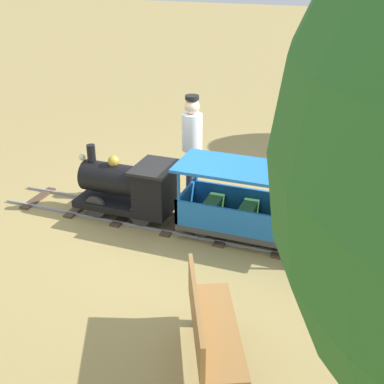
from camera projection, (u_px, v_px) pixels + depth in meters
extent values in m
plane|color=#A38C51|center=(195.00, 228.00, 6.98)|extent=(60.00, 60.00, 0.00)
cube|color=gray|center=(193.00, 237.00, 6.74)|extent=(0.03, 6.05, 0.04)
cube|color=gray|center=(206.00, 219.00, 7.17)|extent=(0.03, 6.05, 0.04)
cube|color=#4C3828|center=(341.00, 254.00, 6.37)|extent=(0.74, 0.14, 0.03)
cube|color=#4C3828|center=(281.00, 243.00, 6.60)|extent=(0.74, 0.14, 0.03)
cube|color=#4C3828|center=(226.00, 233.00, 6.84)|extent=(0.74, 0.14, 0.03)
cube|color=#4C3828|center=(174.00, 223.00, 7.08)|extent=(0.74, 0.14, 0.03)
cube|color=#4C3828|center=(126.00, 214.00, 7.31)|extent=(0.74, 0.14, 0.03)
cube|color=#4C3828|center=(81.00, 206.00, 7.55)|extent=(0.74, 0.14, 0.03)
cube|color=#4C3828|center=(38.00, 198.00, 7.79)|extent=(0.74, 0.14, 0.03)
cube|color=black|center=(126.00, 203.00, 7.23)|extent=(0.62, 1.40, 0.10)
cylinder|color=black|center=(112.00, 178.00, 7.13)|extent=(0.44, 0.85, 0.44)
cylinder|color=#B7932D|center=(86.00, 174.00, 7.27)|extent=(0.37, 0.02, 0.37)
cylinder|color=black|center=(91.00, 153.00, 7.08)|extent=(0.12, 0.12, 0.24)
sphere|color=#B7932D|center=(114.00, 161.00, 7.00)|extent=(0.16, 0.16, 0.16)
cube|color=black|center=(155.00, 187.00, 6.93)|extent=(0.62, 0.45, 0.55)
cube|color=black|center=(155.00, 167.00, 6.81)|extent=(0.70, 0.53, 0.04)
sphere|color=#F2EAB2|center=(82.00, 157.00, 7.16)|extent=(0.10, 0.10, 0.10)
cylinder|color=#2D2D2D|center=(95.00, 207.00, 7.13)|extent=(0.05, 0.32, 0.32)
cylinder|color=#2D2D2D|center=(113.00, 192.00, 7.55)|extent=(0.05, 0.32, 0.32)
cylinder|color=#2D2D2D|center=(140.00, 215.00, 6.91)|extent=(0.05, 0.32, 0.32)
cylinder|color=#2D2D2D|center=(155.00, 200.00, 7.33)|extent=(0.05, 0.32, 0.32)
cube|color=#3F3F3F|center=(264.00, 229.00, 6.60)|extent=(0.70, 2.25, 0.08)
cube|color=blue|center=(259.00, 227.00, 6.23)|extent=(0.04, 2.25, 0.35)
cube|color=blue|center=(271.00, 204.00, 6.79)|extent=(0.04, 2.25, 0.35)
cube|color=blue|center=(186.00, 201.00, 6.86)|extent=(0.70, 0.04, 0.35)
cube|color=blue|center=(354.00, 230.00, 6.16)|extent=(0.70, 0.04, 0.35)
cylinder|color=blue|center=(179.00, 198.00, 6.49)|extent=(0.04, 0.04, 0.75)
cylinder|color=blue|center=(196.00, 179.00, 7.03)|extent=(0.04, 0.04, 0.75)
cylinder|color=blue|center=(352.00, 227.00, 5.81)|extent=(0.04, 0.04, 0.75)
cylinder|color=blue|center=(356.00, 204.00, 6.36)|extent=(0.04, 0.04, 0.75)
cube|color=blue|center=(269.00, 173.00, 6.25)|extent=(0.80, 2.35, 0.04)
cube|color=#2D6B33|center=(323.00, 228.00, 6.30)|extent=(0.54, 0.20, 0.24)
cube|color=#2D6B33|center=(284.00, 222.00, 6.46)|extent=(0.54, 0.20, 0.24)
cube|color=#2D6B33|center=(247.00, 215.00, 6.61)|extent=(0.54, 0.20, 0.24)
cube|color=#2D6B33|center=(212.00, 209.00, 6.76)|extent=(0.54, 0.20, 0.24)
cylinder|color=#262626|center=(201.00, 229.00, 6.65)|extent=(0.04, 0.24, 0.24)
cylinder|color=#262626|center=(213.00, 212.00, 7.07)|extent=(0.04, 0.24, 0.24)
cylinder|color=#262626|center=(323.00, 252.00, 6.15)|extent=(0.04, 0.24, 0.24)
cylinder|color=#262626|center=(328.00, 232.00, 6.58)|extent=(0.04, 0.24, 0.24)
cylinder|color=#282D47|center=(190.00, 177.00, 7.58)|extent=(0.12, 0.12, 0.80)
cylinder|color=#282D47|center=(194.00, 172.00, 7.73)|extent=(0.12, 0.12, 0.80)
cylinder|color=white|center=(192.00, 132.00, 7.36)|extent=(0.30, 0.30, 0.55)
sphere|color=beige|center=(192.00, 106.00, 7.19)|extent=(0.22, 0.22, 0.22)
cylinder|color=black|center=(192.00, 98.00, 7.13)|extent=(0.20, 0.20, 0.06)
cube|color=olive|center=(216.00, 330.00, 4.52)|extent=(1.35, 0.91, 0.06)
cube|color=olive|center=(196.00, 313.00, 4.42)|extent=(1.20, 0.58, 0.40)
cube|color=#333333|center=(209.00, 308.00, 5.12)|extent=(0.21, 0.32, 0.42)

